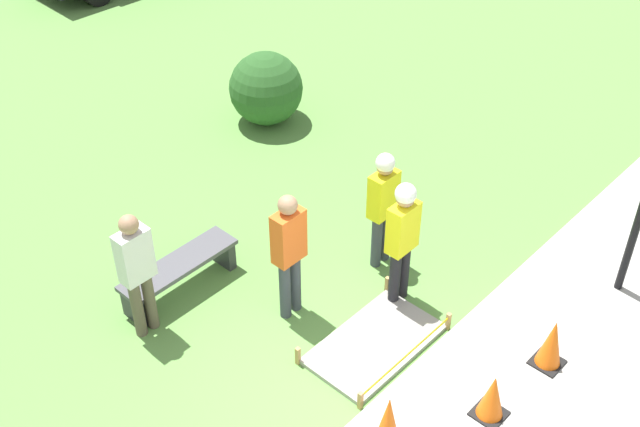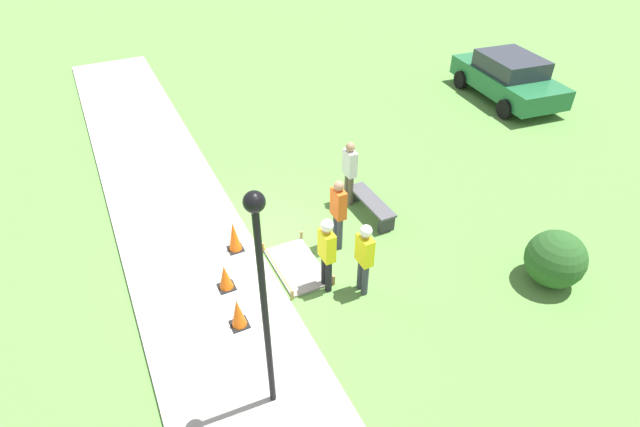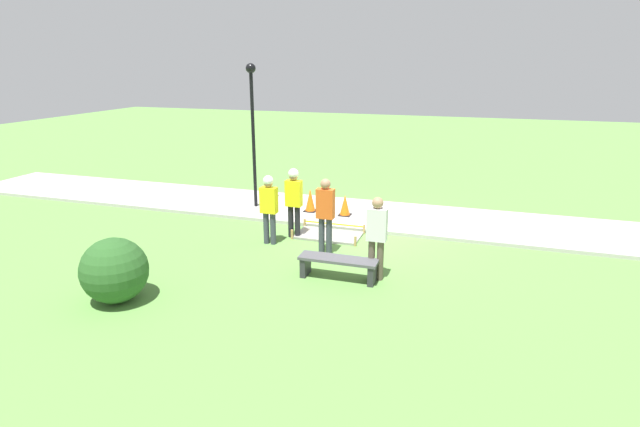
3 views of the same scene
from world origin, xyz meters
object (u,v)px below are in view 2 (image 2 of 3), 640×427
object	(u,v)px
bystander_in_gray_shirt	(350,170)
parked_car_green	(508,77)
traffic_cone_sidewalk_edge	(238,313)
worker_supervisor	(327,249)
traffic_cone_far_patch	(225,277)
worker_assistant	(364,254)
park_bench	(371,204)
lamppost_near	(262,282)
traffic_cone_near_patch	(234,236)
bystander_in_orange_shirt	(338,210)

from	to	relation	value
bystander_in_gray_shirt	parked_car_green	world-z (taller)	bystander_in_gray_shirt
traffic_cone_sidewalk_edge	worker_supervisor	distance (m)	2.10
traffic_cone_far_patch	worker_supervisor	xyz separation A→B (m)	(0.82, 1.90, 0.67)
worker_assistant	parked_car_green	distance (m)	11.27
bystander_in_gray_shirt	traffic_cone_far_patch	bearing A→B (deg)	-66.27
traffic_cone_far_patch	traffic_cone_sidewalk_edge	size ratio (longest dim) A/B	0.90
traffic_cone_sidewalk_edge	worker_supervisor	bearing A→B (deg)	97.09
park_bench	traffic_cone_far_patch	bearing A→B (deg)	-76.87
traffic_cone_sidewalk_edge	lamppost_near	size ratio (longest dim) A/B	0.16
worker_supervisor	bystander_in_gray_shirt	size ratio (longest dim) A/B	1.02
traffic_cone_far_patch	lamppost_near	size ratio (longest dim) A/B	0.14
lamppost_near	traffic_cone_far_patch	bearing A→B (deg)	178.12
worker_supervisor	bystander_in_gray_shirt	world-z (taller)	worker_supervisor
traffic_cone_near_patch	parked_car_green	size ratio (longest dim) A/B	0.17
traffic_cone_far_patch	park_bench	xyz separation A→B (m)	(-0.94, 4.03, -0.07)
bystander_in_orange_shirt	parked_car_green	xyz separation A→B (m)	(-4.62, 9.27, -0.22)
park_bench	bystander_in_orange_shirt	xyz separation A→B (m)	(0.68, -1.30, 0.69)
traffic_cone_sidewalk_edge	worker_supervisor	xyz separation A→B (m)	(-0.25, 1.99, 0.64)
parked_car_green	worker_assistant	bearing A→B (deg)	-50.54
worker_supervisor	worker_assistant	distance (m)	0.75
worker_assistant	bystander_in_gray_shirt	distance (m)	3.16
worker_supervisor	traffic_cone_far_patch	bearing A→B (deg)	-113.35
parked_car_green	lamppost_near	bearing A→B (deg)	-50.89
traffic_cone_sidewalk_edge	worker_supervisor	size ratio (longest dim) A/B	0.37
traffic_cone_far_patch	bystander_in_orange_shirt	world-z (taller)	bystander_in_orange_shirt
bystander_in_orange_shirt	lamppost_near	size ratio (longest dim) A/B	0.43
traffic_cone_near_patch	worker_assistant	size ratio (longest dim) A/B	0.44
bystander_in_orange_shirt	bystander_in_gray_shirt	world-z (taller)	bystander_in_orange_shirt
bystander_in_gray_shirt	worker_supervisor	bearing A→B (deg)	-37.22
bystander_in_orange_shirt	worker_assistant	bearing A→B (deg)	-7.90
parked_car_green	bystander_in_orange_shirt	bearing A→B (deg)	-56.85
traffic_cone_sidewalk_edge	lamppost_near	xyz separation A→B (m)	(1.74, -0.01, 2.37)
traffic_cone_far_patch	worker_assistant	bearing A→B (deg)	64.13
traffic_cone_near_patch	lamppost_near	bearing A→B (deg)	-9.45
traffic_cone_far_patch	traffic_cone_sidewalk_edge	distance (m)	1.07
traffic_cone_sidewalk_edge	worker_assistant	distance (m)	2.68
worker_supervisor	worker_assistant	world-z (taller)	worker_supervisor
traffic_cone_far_patch	worker_supervisor	world-z (taller)	worker_supervisor
worker_assistant	lamppost_near	world-z (taller)	lamppost_near
park_bench	lamppost_near	xyz separation A→B (m)	(3.75, -4.12, 2.47)
traffic_cone_far_patch	parked_car_green	xyz separation A→B (m)	(-4.88, 12.00, 0.41)
lamppost_near	bystander_in_orange_shirt	bearing A→B (deg)	137.39
park_bench	bystander_in_gray_shirt	size ratio (longest dim) A/B	0.93
worker_assistant	bystander_in_orange_shirt	distance (m)	1.50
bystander_in_orange_shirt	parked_car_green	bearing A→B (deg)	116.50
lamppost_near	parked_car_green	bearing A→B (deg)	122.46
traffic_cone_sidewalk_edge	parked_car_green	world-z (taller)	parked_car_green
traffic_cone_far_patch	parked_car_green	bearing A→B (deg)	112.14
worker_assistant	parked_car_green	xyz separation A→B (m)	(-6.11, 9.47, -0.21)
traffic_cone_sidewalk_edge	park_bench	distance (m)	4.58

